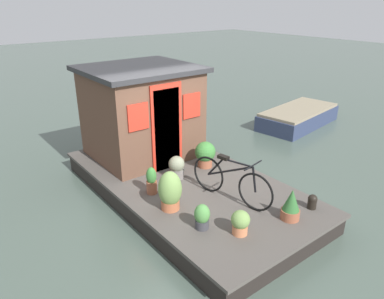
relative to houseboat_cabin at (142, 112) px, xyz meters
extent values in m
plane|color=#47564C|center=(-1.61, 0.00, -1.41)|extent=(60.00, 60.00, 0.00)
cube|color=#4C4742|center=(-1.61, 0.00, -1.03)|extent=(5.43, 2.80, 0.06)
cube|color=black|center=(-1.61, 0.00, -1.24)|extent=(5.32, 2.74, 0.35)
cube|color=brown|center=(0.01, 0.00, -0.06)|extent=(1.93, 2.12, 1.89)
cube|color=#28282B|center=(0.01, 0.00, 0.94)|extent=(2.13, 2.32, 0.10)
cube|color=#144733|center=(-0.97, 0.00, -0.15)|extent=(0.04, 0.60, 1.70)
cube|color=red|center=(-0.98, 0.00, -0.10)|extent=(0.03, 0.72, 1.80)
cube|color=red|center=(-0.97, -0.64, 0.25)|extent=(0.03, 0.44, 0.52)
cube|color=red|center=(-0.97, 0.64, 0.25)|extent=(0.03, 0.44, 0.52)
torus|color=black|center=(-3.22, -0.23, -0.66)|extent=(0.68, 0.16, 0.68)
torus|color=black|center=(-2.23, -0.05, -0.66)|extent=(0.68, 0.16, 0.68)
cylinder|color=black|center=(-2.69, -0.13, -0.45)|extent=(0.93, 0.21, 0.47)
cylinder|color=black|center=(-2.85, -0.16, -0.24)|extent=(0.60, 0.14, 0.06)
cylinder|color=black|center=(-2.39, -0.08, -0.46)|extent=(0.35, 0.10, 0.43)
cylinder|color=black|center=(-3.18, -0.23, -0.45)|extent=(0.12, 0.06, 0.44)
cube|color=black|center=(-2.55, -0.11, -0.23)|extent=(0.22, 0.14, 0.06)
cylinder|color=black|center=(-3.14, -0.22, -0.20)|extent=(0.12, 0.50, 0.02)
cylinder|color=slate|center=(-1.45, 0.11, -0.91)|extent=(0.29, 0.29, 0.19)
sphere|color=gray|center=(-1.45, 0.11, -0.70)|extent=(0.32, 0.32, 0.32)
cylinder|color=#38383D|center=(-3.09, 0.80, -0.93)|extent=(0.22, 0.22, 0.14)
ellipsoid|color=#4C8942|center=(-3.09, 0.80, -0.75)|extent=(0.25, 0.25, 0.32)
cylinder|color=#935138|center=(-3.76, -0.49, -0.92)|extent=(0.31, 0.31, 0.17)
cone|color=#2D602D|center=(-3.76, -0.49, -0.65)|extent=(0.28, 0.28, 0.37)
cylinder|color=#C6754C|center=(-3.56, 0.44, -0.93)|extent=(0.23, 0.23, 0.15)
sphere|color=#70934C|center=(-3.56, 0.44, -0.76)|extent=(0.29, 0.29, 0.29)
cylinder|color=#B2603D|center=(-2.32, 0.87, -0.92)|extent=(0.31, 0.31, 0.16)
ellipsoid|color=#70934C|center=(-2.32, 0.87, -0.62)|extent=(0.40, 0.40, 0.63)
cylinder|color=#935138|center=(-1.40, -0.67, -0.91)|extent=(0.30, 0.30, 0.19)
sphere|color=#387533|center=(-1.40, -0.67, -0.67)|extent=(0.43, 0.43, 0.43)
cylinder|color=#935138|center=(-1.67, 0.83, -0.89)|extent=(0.20, 0.20, 0.24)
ellipsoid|color=#387533|center=(-1.67, 0.83, -0.65)|extent=(0.19, 0.19, 0.33)
cylinder|color=black|center=(-3.79, -1.05, -0.92)|extent=(0.15, 0.15, 0.18)
sphere|color=black|center=(-3.79, -1.05, -0.83)|extent=(0.16, 0.16, 0.16)
cube|color=#2D3856|center=(-0.18, -5.49, -1.18)|extent=(1.71, 3.04, 0.46)
cube|color=gray|center=(-0.18, -5.49, -0.91)|extent=(1.64, 2.92, 0.08)
camera|label=1|loc=(-6.76, 3.85, 2.32)|focal=34.02mm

